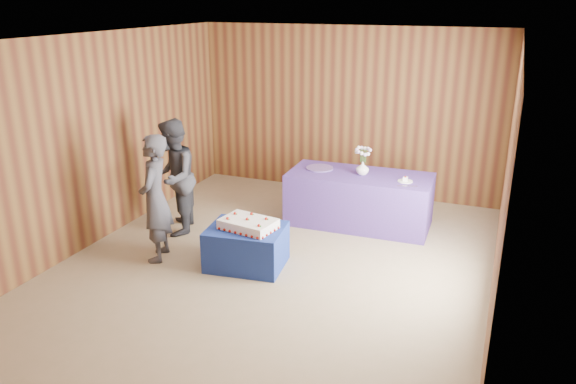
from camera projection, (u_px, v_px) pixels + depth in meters
The scene contains 13 objects.
ground at pixel (276, 264), 6.91m from camera, with size 6.00×6.00×0.00m, color gray.
room_shell at pixel (274, 120), 6.31m from camera, with size 5.04×6.04×2.72m.
cake_table at pixel (246, 247), 6.79m from camera, with size 0.90×0.70×0.50m, color navy.
serving_table at pixel (359, 199), 8.01m from camera, with size 2.00×0.90×0.75m, color #4E338E.
sheet_cake at pixel (248, 224), 6.67m from camera, with size 0.72×0.55×0.15m.
vase at pixel (362, 168), 7.85m from camera, with size 0.18×0.18×0.19m, color white.
flower_spray at pixel (363, 151), 7.76m from camera, with size 0.24×0.24×0.18m.
platter at pixel (320, 168), 8.14m from camera, with size 0.39×0.39×0.02m, color #614A94.
plate at pixel (405, 181), 7.57m from camera, with size 0.20×0.20×0.01m, color white.
cake_slice at pixel (405, 179), 7.56m from camera, with size 0.07×0.06×0.08m.
knife at pixel (407, 186), 7.39m from camera, with size 0.26×0.02×0.00m, color #B2B2B6.
guest_left at pixel (155, 198), 6.81m from camera, with size 0.58×0.38×1.59m, color #3A3A44.
guest_right at pixel (173, 177), 7.60m from camera, with size 0.77×0.60×1.59m, color #33343D.
Camera 1 is at (2.45, -5.73, 3.12)m, focal length 35.00 mm.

